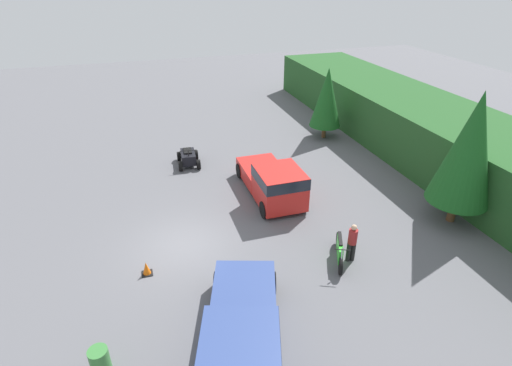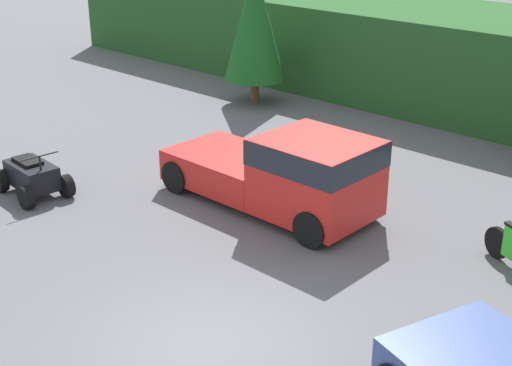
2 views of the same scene
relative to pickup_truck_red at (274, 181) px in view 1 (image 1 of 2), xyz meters
The scene contains 11 objects.
ground_plane 5.67m from the pickup_truck_red, 63.22° to the right, with size 80.00×80.00×0.00m, color #5B5B60.
hillside_backdrop 11.32m from the pickup_truck_red, 77.18° to the left, with size 44.00×6.00×3.20m.
tree_left 9.49m from the pickup_truck_red, 138.05° to the left, with size 2.12×2.12×4.82m.
tree_mid_left 8.92m from the pickup_truck_red, 58.99° to the left, with size 2.74×2.74×6.23m.
pickup_truck_red is the anchor object (origin of this frame).
pickup_truck_second 9.90m from the pickup_truck_red, 25.16° to the right, with size 6.19×3.85×2.00m.
dirt_bike 5.49m from the pickup_truck_red, ahead, with size 2.22×1.15×1.12m.
quad_atv 6.44m from the pickup_truck_red, 146.70° to the right, with size 2.08×1.41×1.17m.
rider_person 5.73m from the pickup_truck_red, 13.37° to the left, with size 0.40×0.40×1.73m.
traffic_cone 7.75m from the pickup_truck_red, 59.37° to the right, with size 0.42×0.42×0.55m.
steel_barrel 11.42m from the pickup_truck_red, 46.07° to the right, with size 0.58×0.58×0.88m.
Camera 1 is at (14.15, -1.22, 10.55)m, focal length 28.00 mm.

